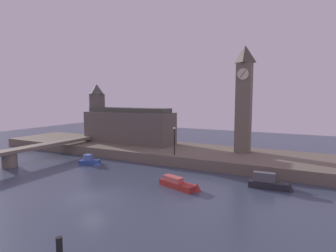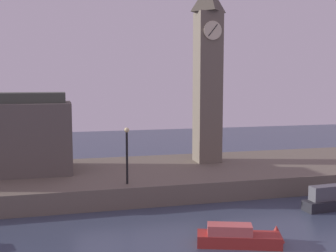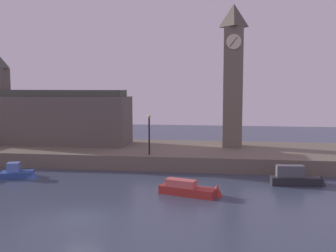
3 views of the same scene
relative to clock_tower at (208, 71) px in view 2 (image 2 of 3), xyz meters
name	(u,v)px [view 2 (image 2 of 3)]	position (x,y,z in m)	size (l,w,h in m)	color
far_embankment	(98,180)	(-10.02, -1.82, -8.94)	(70.00, 12.00, 1.50)	#6B6051
clock_tower	(208,71)	(0.00, 0.00, 0.00)	(2.35, 2.40, 15.91)	#6B6051
streetlamp	(127,149)	(-8.37, -6.58, -5.67)	(0.36, 0.36, 4.06)	black
boat_dinghy_red	(246,237)	(-3.30, -15.54, -9.25)	(5.28, 2.63, 1.41)	maroon
boat_barge_dark	(335,201)	(5.34, -11.23, -9.09)	(4.73, 1.42, 1.82)	#232328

